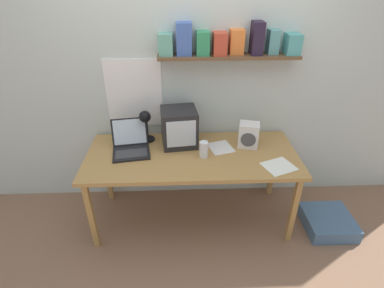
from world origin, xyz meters
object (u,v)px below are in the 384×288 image
Objects in this scene: space_heater at (249,135)px; laptop at (131,144)px; juice_glass at (204,150)px; loose_paper_near_laptop at (279,166)px; crt_monitor at (179,127)px; floor_cushion at (328,222)px; desk_lamp at (145,121)px; printed_handout at (221,148)px; corner_desk at (192,159)px.

laptop is at bearing -164.31° from space_heater.
juice_glass is 0.48× the size of loose_paper_near_laptop.
juice_glass is (0.20, -0.23, -0.10)m from crt_monitor.
loose_paper_near_laptop is 0.88m from floor_cushion.
desk_lamp is at bearing 167.41° from crt_monitor.
juice_glass is at bearing 172.81° from floor_cushion.
juice_glass is at bearing -143.96° from space_heater.
space_heater is 0.27m from printed_handout.
laptop reaches higher than loose_paper_near_laptop.
space_heater reaches higher than corner_desk.
juice_glass is at bearing -24.44° from desk_lamp.
space_heater reaches higher than loose_paper_near_laptop.
desk_lamp is at bearing 166.26° from floor_cushion.
crt_monitor reaches higher than loose_paper_near_laptop.
loose_paper_near_laptop reaches higher than corner_desk.
floor_cushion is at bearing -22.22° from crt_monitor.
juice_glass is 0.63m from loose_paper_near_laptop.
space_heater is (0.62, -0.06, -0.06)m from crt_monitor.
loose_paper_near_laptop is (0.19, -0.34, -0.11)m from space_heater.
space_heater is 0.74× the size of loose_paper_near_laptop.
juice_glass is 0.45m from space_heater.
laptop is 1.40× the size of printed_handout.
desk_lamp is (0.13, 0.13, 0.16)m from laptop.
crt_monitor is 1.65m from floor_cushion.
corner_desk is 0.16m from juice_glass.
juice_glass is 0.33× the size of floor_cushion.
desk_lamp reaches higher than corner_desk.
printed_handout is at bearing -8.40° from laptop.
loose_paper_near_laptop is at bearing -177.57° from floor_cushion.
desk_lamp is (-0.30, 0.03, 0.05)m from crt_monitor.
space_heater is at bearing 22.14° from juice_glass.
desk_lamp is at bearing 152.03° from corner_desk.
juice_glass reaches higher than printed_handout.
crt_monitor is 0.78× the size of floor_cushion.
printed_handout is (0.16, 0.14, -0.06)m from juice_glass.
juice_glass reaches higher than floor_cushion.
corner_desk is at bearing -18.21° from laptop.
crt_monitor is 0.33m from juice_glass.
printed_handout is (0.80, 0.01, -0.06)m from laptop.
crt_monitor reaches higher than printed_handout.
corner_desk is 6.89× the size of printed_handout.
laptop is at bearing 166.01° from loose_paper_near_laptop.
corner_desk is 4.25× the size of floor_cushion.
desk_lamp is 1.07× the size of loose_paper_near_laptop.
corner_desk reaches higher than floor_cushion.
desk_lamp reaches higher than laptop.
space_heater is 1.13m from floor_cushion.
laptop reaches higher than floor_cushion.
printed_handout reaches higher than corner_desk.
crt_monitor reaches higher than floor_cushion.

